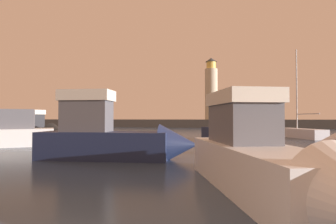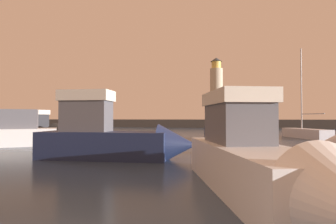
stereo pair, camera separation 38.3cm
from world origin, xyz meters
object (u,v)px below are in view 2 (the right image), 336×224
Objects in this scene: sailboat_moored at (306,133)px; mooring_buoy at (243,148)px; lighthouse at (216,90)px; motorboat_6 at (260,161)px; motorboat_2 at (47,130)px; motorboat_4 at (117,138)px; motorboat_3 at (241,133)px.

sailboat_moored is 12.36× the size of mooring_buoy.
lighthouse reaches higher than motorboat_6.
motorboat_6 is 10.90× the size of mooring_buoy.
motorboat_2 is 25.32m from motorboat_6.
sailboat_moored is at bearing 53.29° from motorboat_4.
motorboat_4 is at bearing 139.98° from motorboat_6.
motorboat_4 is (-2.30, -47.05, -7.19)m from lighthouse.
motorboat_6 is 23.51m from sailboat_moored.
sailboat_moored is at bearing -70.42° from lighthouse.
sailboat_moored is 15.88m from mooring_buoy.
motorboat_2 is 19.21m from motorboat_3.
motorboat_2 is 0.84× the size of motorboat_6.
sailboat_moored is (12.89, 17.29, -0.51)m from motorboat_4.
motorboat_4 is at bearing -120.59° from motorboat_3.
motorboat_3 is at bearing 89.88° from motorboat_6.
motorboat_2 is at bearing 139.21° from motorboat_6.
lighthouse is 52.98m from motorboat_6.
motorboat_4 is at bearing -41.17° from motorboat_2.
mooring_buoy is (3.86, -44.16, -7.87)m from lighthouse.
sailboat_moored reaches higher than motorboat_3.
lighthouse is 32.52m from sailboat_moored.
motorboat_3 is at bearing 88.91° from mooring_buoy.
sailboat_moored is at bearing 13.13° from motorboat_2.
sailboat_moored reaches higher than motorboat_4.
lighthouse is 1.47× the size of sailboat_moored.
motorboat_3 is 0.90× the size of sailboat_moored.
lighthouse is 18.15× the size of mooring_buoy.
mooring_buoy is at bearing 90.81° from motorboat_6.
motorboat_2 is at bearing 178.23° from motorboat_3.
motorboat_3 is 9.33m from sailboat_moored.
motorboat_2 is 0.86× the size of motorboat_4.
motorboat_6 is at bearing -89.19° from mooring_buoy.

